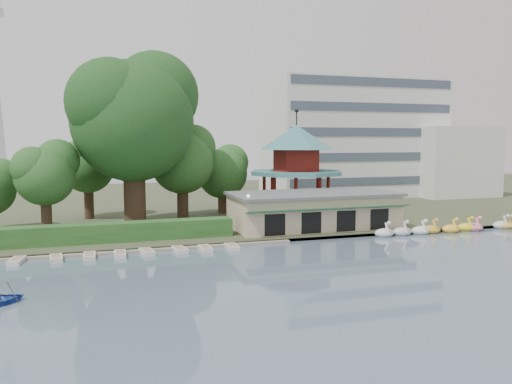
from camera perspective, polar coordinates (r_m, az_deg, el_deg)
name	(u,v)px	position (r m, az deg, el deg)	size (l,w,h in m)	color
ground_plane	(311,298)	(33.01, 6.33, -11.91)	(220.00, 220.00, 0.00)	slate
shore	(181,201)	(82.29, -8.55, -1.03)	(220.00, 70.00, 0.40)	#424930
embankment	(239,243)	(48.77, -2.00, -5.83)	(220.00, 0.60, 0.30)	gray
dock	(110,252)	(46.95, -16.31, -6.57)	(34.00, 1.60, 0.24)	gray
boathouse	(313,210)	(56.11, 6.57, -2.02)	(18.60, 9.39, 3.90)	#C7B18E
pavilion	(296,160)	(65.63, 4.62, 3.64)	(12.40, 12.40, 13.50)	#C7B18E
office_building	(369,142)	(90.04, 12.77, 5.56)	(38.00, 18.00, 20.00)	silver
hedge	(76,234)	(50.00, -19.89, -4.55)	(30.00, 2.00, 1.80)	#2D5C25
lamp_post	(248,208)	(50.25, -0.89, -1.79)	(0.36, 0.36, 4.28)	black
big_tree	(134,112)	(57.11, -13.75, 8.85)	(14.66, 13.66, 19.81)	#3A281C
small_trees	(118,168)	(60.83, -15.52, 2.67)	(39.62, 16.50, 11.68)	#3A281C
swan_boats	(458,228)	(59.88, 22.06, -3.82)	(20.93, 2.14, 1.92)	silver
moored_rowboats	(87,256)	(45.57, -18.77, -6.95)	(27.24, 2.72, 0.36)	silver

